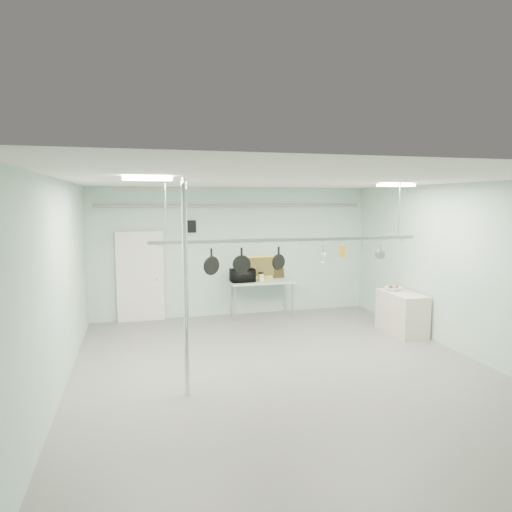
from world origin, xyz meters
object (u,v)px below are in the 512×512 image
object	(u,v)px
microwave	(243,275)
skillet_right	(279,258)
chrome_pole	(186,289)
side_cabinet	(402,313)
fruit_bowl	(393,289)
skillet_left	(211,261)
skillet_mid	(242,260)
pot_rack	(290,238)
coffee_canister	(261,277)
prep_table	(261,283)

from	to	relation	value
microwave	skillet_right	bearing A→B (deg)	85.53
chrome_pole	side_cabinet	world-z (taller)	chrome_pole
fruit_bowl	skillet_left	bearing A→B (deg)	-162.14
skillet_right	chrome_pole	bearing A→B (deg)	-172.84
skillet_mid	skillet_right	bearing A→B (deg)	8.39
microwave	fruit_bowl	xyz separation A→B (m)	(2.98, -1.88, -0.12)
pot_rack	skillet_mid	world-z (taller)	pot_rack
pot_rack	skillet_right	world-z (taller)	pot_rack
side_cabinet	microwave	bearing A→B (deg)	144.67
skillet_left	skillet_mid	world-z (taller)	same
side_cabinet	pot_rack	bearing A→B (deg)	-159.55
coffee_canister	fruit_bowl	size ratio (longest dim) A/B	0.54
microwave	coffee_canister	size ratio (longest dim) A/B	3.21
skillet_right	fruit_bowl	bearing A→B (deg)	3.09
microwave	pot_rack	bearing A→B (deg)	89.17
prep_table	skillet_left	world-z (taller)	skillet_left
skillet_left	side_cabinet	bearing A→B (deg)	-12.98
pot_rack	fruit_bowl	world-z (taller)	pot_rack
skillet_left	microwave	bearing A→B (deg)	41.20
chrome_pole	skillet_left	world-z (taller)	chrome_pole
chrome_pole	coffee_canister	size ratio (longest dim) A/B	17.80
coffee_canister	pot_rack	bearing A→B (deg)	-96.65
fruit_bowl	skillet_right	world-z (taller)	skillet_right
side_cabinet	coffee_canister	bearing A→B (deg)	139.98
chrome_pole	skillet_mid	xyz separation A→B (m)	(1.04, 0.90, 0.27)
skillet_left	skillet_mid	distance (m)	0.51
fruit_bowl	skillet_right	bearing A→B (deg)	-156.07
microwave	skillet_left	distance (m)	3.59
pot_rack	skillet_left	size ratio (longest dim) A/B	11.29
skillet_mid	skillet_right	world-z (taller)	same
pot_rack	skillet_mid	bearing A→B (deg)	180.00
side_cabinet	pot_rack	xyz separation A→B (m)	(-2.95, -1.10, 1.78)
coffee_canister	skillet_left	world-z (taller)	skillet_left
chrome_pole	pot_rack	bearing A→B (deg)	25.35
microwave	skillet_right	size ratio (longest dim) A/B	1.50
fruit_bowl	chrome_pole	bearing A→B (deg)	-154.60
chrome_pole	skillet_mid	bearing A→B (deg)	40.86
coffee_canister	skillet_left	xyz separation A→B (m)	(-1.75, -3.26, 0.88)
chrome_pole	side_cabinet	size ratio (longest dim) A/B	2.67
side_cabinet	coffee_canister	world-z (taller)	coffee_canister
microwave	coffee_canister	bearing A→B (deg)	178.13
fruit_bowl	skillet_mid	world-z (taller)	skillet_mid
side_cabinet	skillet_right	distance (m)	3.64
fruit_bowl	coffee_canister	bearing A→B (deg)	143.13
skillet_mid	chrome_pole	bearing A→B (deg)	-130.74
side_cabinet	skillet_mid	bearing A→B (deg)	-163.89
chrome_pole	skillet_right	distance (m)	1.94
skillet_left	skillet_right	distance (m)	1.17
microwave	fruit_bowl	size ratio (longest dim) A/B	1.75
prep_table	coffee_canister	bearing A→B (deg)	-115.82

